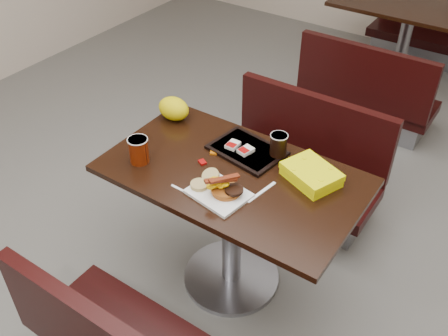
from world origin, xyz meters
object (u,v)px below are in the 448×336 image
Objects in this scene: coffee_cup_near at (139,150)px; tray at (247,150)px; bench_near_n at (296,163)px; pancake_stack at (226,190)px; clamshell at (311,174)px; paper_bag at (174,109)px; platter at (219,193)px; knife at (262,192)px; bench_far_n at (427,23)px; table_near at (232,230)px; hashbrown_sleeve_right at (246,150)px; fork at (179,189)px; hashbrown_sleeve_left at (233,145)px; bench_far_s at (371,83)px; bench_near_s at (140,331)px; coffee_cup_far at (278,145)px; table_far at (402,48)px.

tray is (0.38, 0.35, -0.06)m from coffee_cup_near.
pancake_stack is (0.06, -0.85, 0.42)m from bench_near_n.
clamshell is 0.84m from paper_bag.
knife is (0.15, 0.12, -0.01)m from platter.
bench_far_n is 4.14× the size of clamshell.
bench_near_n is at bearing 90.00° from table_near.
hashbrown_sleeve_right is (-0.09, 0.30, -0.00)m from pancake_stack.
tray reaches higher than fork.
fork is 0.39m from hashbrown_sleeve_left.
fork is at bearing -117.65° from clamshell.
bench_far_s is 1.82m from paper_bag.
bench_near_s is 7.88× the size of coffee_cup_near.
fork is at bearing 105.86° from bench_near_s.
coffee_cup_near is 0.53× the size of clamshell.
tray is at bearing 78.17° from fork.
platter is (0.04, -0.87, 0.40)m from bench_near_n.
coffee_cup_near is (-0.41, -2.08, 0.45)m from bench_far_s.
platter is 1.42× the size of paper_bag.
bench_far_n is 3.49m from platter.
platter is 0.45m from coffee_cup_near.
coffee_cup_near is (-0.47, -0.03, 0.04)m from pancake_stack.
platter is at bearing -41.33° from knife.
knife is 0.35m from hashbrown_sleeve_left.
bench_near_n and bench_far_s have the same top height.
fork is 1.59× the size of hashbrown_sleeve_right.
pancake_stack reaches higher than hashbrown_sleeve_right.
tray is (-0.10, 0.32, -0.02)m from pancake_stack.
bench_near_n is 14.14× the size of hashbrown_sleeve_left.
bench_far_s is 14.14× the size of hashbrown_sleeve_left.
hashbrown_sleeve_left is (-0.10, 0.15, 0.40)m from table_near.
coffee_cup_far is at bearing -155.31° from knife.
table_near is 0.54m from clamshell.
coffee_cup_far is at bearing 83.08° from bench_near_s.
bench_near_s is 1.04m from coffee_cup_far.
platter reaches higher than knife.
table_far is at bearing 90.00° from bench_near_s.
clamshell reaches higher than bench_far_n.
table_far is at bearing 90.00° from bench_far_s.
hashbrown_sleeve_left is at bearing -161.82° from coffee_cup_far.
coffee_cup_near reaches higher than clamshell.
bench_far_n is 8.66× the size of fork.
pancake_stack is 0.16m from knife.
hashbrown_sleeve_left and hashbrown_sleeve_right have the same top height.
coffee_cup_near reaches higher than paper_bag.
platter reaches higher than table_far.
bench_near_n is 5.47× the size of knife.
tray is (-0.03, -1.73, 0.40)m from bench_far_s.
coffee_cup_far reaches higher than bench_near_s.
hashbrown_sleeve_right is at bearing -62.55° from tray.
coffee_cup_near reaches higher than pancake_stack.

